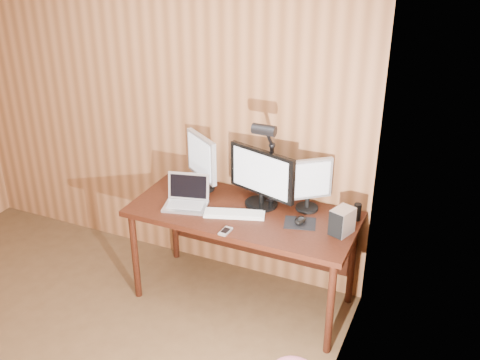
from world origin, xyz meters
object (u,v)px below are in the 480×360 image
Objects in this scene: monitor_center at (262,177)px; desk_lamp at (267,152)px; desk at (247,222)px; phone at (226,231)px; laptop at (187,198)px; hard_drive at (342,221)px; keyboard at (234,214)px; mouse at (300,220)px; speaker at (357,212)px; monitor_left at (202,161)px; monitor_right at (308,183)px.

desk_lamp reaches higher than monitor_center.
desk is 0.39m from phone.
laptop is 1.87× the size of hard_drive.
monitor_center is 1.52× the size of laptop.
desk is 0.47m from laptop.
keyboard is 3.87× the size of mouse.
phone is (0.04, -0.23, -0.00)m from keyboard.
desk_lamp reaches higher than hard_drive.
monitor_center is at bearing -173.68° from hard_drive.
hard_drive is at bearing -13.00° from keyboard.
mouse is 0.16× the size of desk_lamp.
phone is (-0.41, -0.31, -0.02)m from mouse.
speaker is at bearing 22.27° from monitor_center.
desk is 0.74m from hard_drive.
monitor_center is at bearing -174.16° from speaker.
keyboard is at bearing -104.22° from desk.
monitor_left is 1.19m from speaker.
monitor_center is at bearing 8.68° from laptop.
monitor_center reaches higher than mouse.
hard_drive is (0.74, 0.07, 0.08)m from keyboard.
monitor_right is at bearing 163.75° from hard_drive.
laptop is at bearing 161.15° from keyboard.
desk is 0.45m from mouse.
hard_drive is at bearing 26.88° from phone.
monitor_left is 3.57× the size of speaker.
mouse is 0.29m from hard_drive.
desk_lamp is (0.54, 0.19, 0.37)m from laptop.
desk_lamp is (0.16, 0.19, 0.42)m from keyboard.
monitor_left is at bearing 143.31° from monitor_right.
desk is 3.71× the size of monitor_left.
monitor_left is 0.82m from monitor_right.
hard_drive is at bearing -23.53° from desk_lamp.
laptop is 3.08× the size of phone.
laptop is 3.08× the size of mouse.
monitor_right is 3.38× the size of mouse.
monitor_left reaches higher than laptop.
phone is at bearing -14.91° from monitor_left.
keyboard reaches higher than phone.
mouse is (0.02, -0.21, -0.18)m from monitor_right.
laptop is 2.88× the size of speaker.
keyboard is at bearing -160.46° from speaker.
laptop is at bearing 178.21° from mouse.
desk_lamp is (0.05, -0.02, 0.21)m from monitor_center.
laptop is (-0.49, -0.21, -0.17)m from monitor_center.
keyboard is at bearing -0.23° from monitor_left.
desk_lamp is at bearing 26.80° from monitor_left.
phone reaches higher than desk.
hard_drive reaches higher than desk.
monitor_left is 0.98× the size of keyboard.
keyboard is 0.63× the size of desk_lamp.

